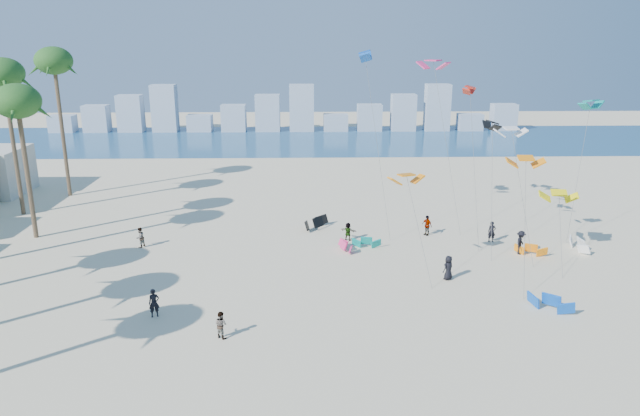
{
  "coord_description": "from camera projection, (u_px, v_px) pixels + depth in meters",
  "views": [
    {
      "loc": [
        1.91,
        -25.74,
        16.73
      ],
      "look_at": [
        3.0,
        16.0,
        4.5
      ],
      "focal_mm": 33.02,
      "sensor_mm": 36.0,
      "label": 1
    }
  ],
  "objects": [
    {
      "name": "ground",
      "position": [
        268.0,
        385.0,
        29.35
      ],
      "size": [
        220.0,
        220.0,
        0.0
      ],
      "primitive_type": "plane",
      "color": "beige",
      "rests_on": "ground"
    },
    {
      "name": "grounded_kites",
      "position": [
        443.0,
        249.0,
        46.7
      ],
      "size": [
        23.32,
        19.64,
        1.01
      ],
      "color": "#E33277",
      "rests_on": "ground"
    },
    {
      "name": "kitesurfer_mid",
      "position": [
        221.0,
        325.0,
        33.75
      ],
      "size": [
        1.0,
        0.96,
        1.62
      ],
      "primitive_type": "imported",
      "rotation": [
        0.0,
        0.0,
        2.52
      ],
      "color": "gray",
      "rests_on": "ground"
    },
    {
      "name": "kitesurfers_far",
      "position": [
        403.0,
        239.0,
        47.64
      ],
      "size": [
        31.8,
        10.81,
        1.93
      ],
      "color": "black",
      "rests_on": "ground"
    },
    {
      "name": "distant_skyline",
      "position": [
        288.0,
        114.0,
        107.12
      ],
      "size": [
        85.0,
        3.0,
        8.4
      ],
      "color": "#9EADBF",
      "rests_on": "ground"
    },
    {
      "name": "kitesurfer_near",
      "position": [
        154.0,
        303.0,
        36.26
      ],
      "size": [
        0.76,
        0.61,
        1.81
      ],
      "primitive_type": "imported",
      "rotation": [
        0.0,
        0.0,
        0.31
      ],
      "color": "black",
      "rests_on": "ground"
    },
    {
      "name": "ocean",
      "position": [
        293.0,
        140.0,
        98.42
      ],
      "size": [
        220.0,
        220.0,
        0.0
      ],
      "primitive_type": "plane",
      "color": "navy",
      "rests_on": "ground"
    },
    {
      "name": "flying_kites",
      "position": [
        476.0,
        111.0,
        46.82
      ],
      "size": [
        21.51,
        18.52,
        16.12
      ],
      "color": "orange",
      "rests_on": "ground"
    }
  ]
}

